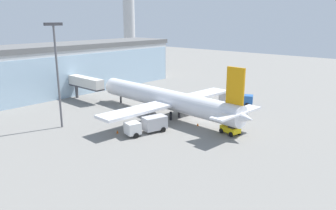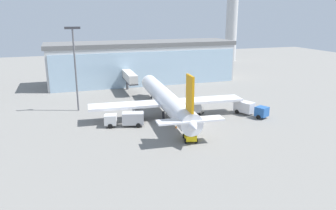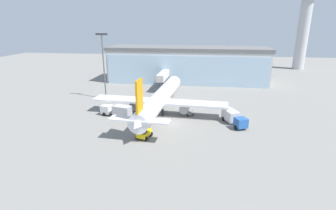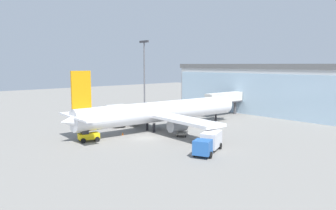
# 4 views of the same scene
# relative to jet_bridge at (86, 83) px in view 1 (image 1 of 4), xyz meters

# --- Properties ---
(ground) EXTENTS (240.00, 240.00, 0.00)m
(ground) POSITION_rel_jet_bridge_xyz_m (6.66, -28.94, -4.13)
(ground) COLOR gray
(terminal_building) EXTENTS (56.56, 14.55, 12.40)m
(terminal_building) POSITION_rel_jet_bridge_xyz_m (6.66, 12.81, 2.07)
(terminal_building) COLOR #B5B5B5
(terminal_building) RESTS_ON ground
(jet_bridge) EXTENTS (2.53, 11.32, 5.50)m
(jet_bridge) POSITION_rel_jet_bridge_xyz_m (0.00, 0.00, 0.00)
(jet_bridge) COLOR beige
(jet_bridge) RESTS_ON ground
(control_tower) EXTENTS (8.81, 8.81, 35.66)m
(control_tower) POSITION_rel_jet_bridge_xyz_m (55.56, 46.69, 16.79)
(control_tower) COLOR #BCBCBC
(control_tower) RESTS_ON ground
(apron_light_mast) EXTENTS (3.20, 0.40, 17.95)m
(apron_light_mast) POSITION_rel_jet_bridge_xyz_m (-14.29, -13.11, 6.58)
(apron_light_mast) COLOR #59595E
(apron_light_mast) RESTS_ON ground
(airplane) EXTENTS (31.74, 38.57, 11.27)m
(airplane) POSITION_rel_jet_bridge_xyz_m (2.88, -22.76, -0.70)
(airplane) COLOR silver
(airplane) RESTS_ON ground
(catering_truck) EXTENTS (7.62, 3.93, 2.65)m
(catering_truck) POSITION_rel_jet_bridge_xyz_m (-6.42, -26.69, -2.66)
(catering_truck) COLOR silver
(catering_truck) RESTS_ON ground
(fuel_truck) EXTENTS (5.09, 7.54, 2.65)m
(fuel_truck) POSITION_rel_jet_bridge_xyz_m (19.55, -27.86, -2.66)
(fuel_truck) COLOR #2659A5
(fuel_truck) RESTS_ON ground
(baggage_cart) EXTENTS (3.00, 3.19, 1.50)m
(baggage_cart) POSITION_rel_jet_bridge_xyz_m (9.53, -23.27, -3.63)
(baggage_cart) COLOR #9E998C
(baggage_cart) RESTS_ON ground
(pushback_tug) EXTENTS (2.80, 3.53, 2.30)m
(pushback_tug) POSITION_rel_jet_bridge_xyz_m (2.35, -37.35, -3.15)
(pushback_tug) COLOR yellow
(pushback_tug) RESTS_ON ground
(safety_cone_nose) EXTENTS (0.36, 0.36, 0.55)m
(safety_cone_nose) POSITION_rel_jet_bridge_xyz_m (2.24, -30.66, -3.85)
(safety_cone_nose) COLOR orange
(safety_cone_nose) RESTS_ON ground
(safety_cone_wingtip) EXTENTS (0.36, 0.36, 0.55)m
(safety_cone_wingtip) POSITION_rel_jet_bridge_xyz_m (-9.87, -22.95, -3.85)
(safety_cone_wingtip) COLOR orange
(safety_cone_wingtip) RESTS_ON ground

